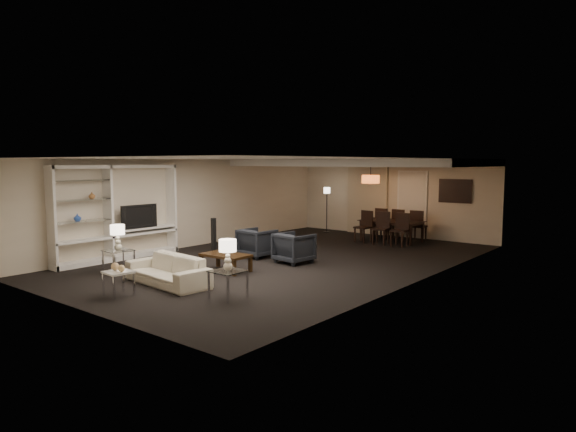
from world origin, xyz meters
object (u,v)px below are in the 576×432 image
Objects in this scene: coffee_table at (226,262)px; table_lamp_left at (118,237)px; vase_blue at (77,218)px; vase_amber at (92,195)px; television at (137,216)px; dining_table at (391,231)px; chair_nr at (399,230)px; floor_lamp at (327,210)px; chair_nm at (381,228)px; chair_fr at (419,226)px; table_lamp_right at (228,255)px; chair_fm at (401,224)px; floor_speaker at (214,235)px; side_table_left at (119,261)px; armchair_right at (294,248)px; marble_table at (119,283)px; chair_fl at (384,223)px; side_table_right at (228,285)px; chair_nl at (363,227)px; armchair_left at (257,243)px; sofa at (168,270)px; pendant_light at (371,179)px.

coffee_table is 1.94× the size of table_lamp_left.
vase_blue is 0.62m from vase_amber.
dining_table is at bearing -31.33° from television.
chair_nr is 0.61× the size of floor_lamp.
chair_nr is at bearing 58.31° from vase_blue.
chair_nm is 1.00× the size of chair_fr.
table_lamp_right is 8.46m from chair_fm.
chair_fr is (-0.24, 8.41, -0.31)m from table_lamp_right.
coffee_table is 1.16× the size of floor_speaker.
side_table_left is at bearing -136.74° from coffee_table.
floor_lamp is at bearing 105.69° from coffee_table.
table_lamp_left is 0.31× the size of dining_table.
table_lamp_right is 0.59× the size of chair_fr.
side_table_left is 0.58× the size of floor_speaker.
table_lamp_right is at bearing -43.26° from coffee_table.
armchair_right is 5.12m from chair_fm.
coffee_table is 2.34m from side_table_left.
chair_fr is at bearing 69.42° from side_table_left.
television is 1.09× the size of chair_fr.
marble_table is 0.47× the size of chair_fl.
side_table_right is 7.26m from chair_nl.
chair_fl is (-0.60, 1.30, 0.00)m from chair_nm.
chair_fl reaches higher than side_table_right.
vase_amber is at bearing -123.77° from chair_nr.
floor_speaker is (-1.32, -0.27, 0.10)m from armchair_left.
dining_table is at bearing 71.76° from table_lamp_left.
side_table_right is 3.44m from table_lamp_left.
chair_nr is (3.16, 7.11, -0.31)m from table_lamp_left.
armchair_right reaches higher than marble_table.
chair_fm is (2.78, 5.38, 0.01)m from floor_speaker.
vase_blue is 0.18× the size of chair_fr.
sofa is 7.12m from chair_nl.
chair_fm is (0.86, 8.41, 0.19)m from sofa.
side_table_left is (-1.10, -3.30, -0.11)m from armchair_left.
pendant_light reaches higher than chair_fl.
chair_fm is at bearing -28.91° from television.
television is at bearing -176.35° from coffee_table.
armchair_left reaches higher than dining_table.
chair_nr is (0.60, -0.65, 0.16)m from dining_table.
marble_table is (1.70, -1.10, -0.56)m from table_lamp_left.
coffee_table is at bearing 83.22° from chair_fm.
chair_fr is (4.50, 8.59, -0.67)m from vase_blue.
vase_amber is 8.21m from floor_lamp.
sofa is 8.54m from chair_fr.
table_lamp_right is 0.59× the size of chair_nr.
television reaches higher than side_table_right.
table_lamp_right is 0.60× the size of floor_speaker.
sofa is at bearing 0.00° from table_lamp_left.
side_table_left is at bearing 62.48° from armchair_right.
chair_nm is at bearing 70.22° from table_lamp_left.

